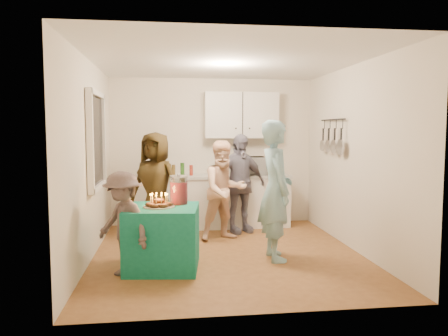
{
  "coord_description": "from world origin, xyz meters",
  "views": [
    {
      "loc": [
        -0.79,
        -5.81,
        1.69
      ],
      "look_at": [
        0.0,
        0.35,
        1.15
      ],
      "focal_mm": 35.0,
      "sensor_mm": 36.0,
      "label": 1
    }
  ],
  "objects": [
    {
      "name": "right_wall",
      "position": [
        1.8,
        0.0,
        1.3
      ],
      "size": [
        4.0,
        4.0,
        0.0
      ],
      "primitive_type": "plane",
      "color": "silver",
      "rests_on": "floor"
    },
    {
      "name": "ceiling",
      "position": [
        0.0,
        0.0,
        2.6
      ],
      "size": [
        4.0,
        4.0,
        0.0
      ],
      "primitive_type": "plane",
      "color": "white",
      "rests_on": "floor"
    },
    {
      "name": "window_night",
      "position": [
        -1.77,
        0.3,
        1.55
      ],
      "size": [
        0.04,
        1.0,
        1.2
      ],
      "primitive_type": "cube",
      "color": "black",
      "rests_on": "left_wall"
    },
    {
      "name": "donut_cake",
      "position": [
        -0.91,
        -0.54,
        0.85
      ],
      "size": [
        0.38,
        0.38,
        0.18
      ],
      "primitive_type": null,
      "color": "#381C0C",
      "rests_on": "party_table"
    },
    {
      "name": "floor",
      "position": [
        0.0,
        0.0,
        0.0
      ],
      "size": [
        4.0,
        4.0,
        0.0
      ],
      "primitive_type": "plane",
      "color": "brown",
      "rests_on": "ground"
    },
    {
      "name": "woman_back_center",
      "position": [
        0.06,
        0.79,
        0.77
      ],
      "size": [
        0.89,
        0.78,
        1.53
      ],
      "primitive_type": "imported",
      "rotation": [
        0.0,
        0.0,
        0.32
      ],
      "color": "#FFA985",
      "rests_on": "floor"
    },
    {
      "name": "countertop",
      "position": [
        0.2,
        1.7,
        0.89
      ],
      "size": [
        2.24,
        0.62,
        0.05
      ],
      "primitive_type": "cube",
      "color": "beige",
      "rests_on": "counter"
    },
    {
      "name": "woman_back_left",
      "position": [
        -0.99,
        1.03,
        0.83
      ],
      "size": [
        0.97,
        0.86,
        1.66
      ],
      "primitive_type": "imported",
      "rotation": [
        0.0,
        0.0,
        -0.52
      ],
      "color": "brown",
      "rests_on": "floor"
    },
    {
      "name": "pot_rack",
      "position": [
        1.72,
        0.7,
        1.6
      ],
      "size": [
        0.12,
        1.0,
        0.6
      ],
      "primitive_type": "cube",
      "color": "black",
      "rests_on": "right_wall"
    },
    {
      "name": "punch_jar",
      "position": [
        -0.66,
        -0.34,
        0.93
      ],
      "size": [
        0.22,
        0.22,
        0.34
      ],
      "primitive_type": "cylinder",
      "color": "#B50E20",
      "rests_on": "party_table"
    },
    {
      "name": "woman_back_right",
      "position": [
        0.36,
        1.22,
        0.81
      ],
      "size": [
        1.03,
        0.7,
        1.63
      ],
      "primitive_type": "imported",
      "rotation": [
        0.0,
        0.0,
        0.35
      ],
      "color": "black",
      "rests_on": "floor"
    },
    {
      "name": "counter",
      "position": [
        0.2,
        1.7,
        0.43
      ],
      "size": [
        2.2,
        0.58,
        0.86
      ],
      "primitive_type": "cube",
      "color": "white",
      "rests_on": "floor"
    },
    {
      "name": "left_wall",
      "position": [
        -1.8,
        0.0,
        1.3
      ],
      "size": [
        4.0,
        4.0,
        0.0
      ],
      "primitive_type": "plane",
      "color": "silver",
      "rests_on": "floor"
    },
    {
      "name": "upper_cabinet",
      "position": [
        0.5,
        1.85,
        1.95
      ],
      "size": [
        1.3,
        0.3,
        0.8
      ],
      "primitive_type": "cube",
      "color": "white",
      "rests_on": "back_wall"
    },
    {
      "name": "child_near_left",
      "position": [
        -1.31,
        -0.75,
        0.61
      ],
      "size": [
        0.88,
        0.88,
        1.22
      ],
      "primitive_type": "imported",
      "rotation": [
        0.0,
        0.0,
        -0.79
      ],
      "color": "#514141",
      "rests_on": "floor"
    },
    {
      "name": "back_wall",
      "position": [
        0.0,
        2.0,
        1.3
      ],
      "size": [
        3.6,
        3.6,
        0.0
      ],
      "primitive_type": "plane",
      "color": "silver",
      "rests_on": "floor"
    },
    {
      "name": "microwave",
      "position": [
        0.62,
        1.7,
        1.07
      ],
      "size": [
        0.58,
        0.41,
        0.31
      ],
      "primitive_type": "imported",
      "rotation": [
        0.0,
        0.0,
        0.05
      ],
      "color": "white",
      "rests_on": "countertop"
    },
    {
      "name": "party_table",
      "position": [
        -0.87,
        -0.52,
        0.38
      ],
      "size": [
        0.95,
        0.95,
        0.76
      ],
      "primitive_type": "cube",
      "rotation": [
        0.0,
        0.0,
        -0.12
      ],
      "color": "#117258",
      "rests_on": "floor"
    },
    {
      "name": "man_birthday",
      "position": [
        0.59,
        -0.31,
        0.91
      ],
      "size": [
        0.46,
        0.68,
        1.82
      ],
      "primitive_type": "imported",
      "rotation": [
        0.0,
        0.0,
        1.61
      ],
      "color": "#8CBDCD",
      "rests_on": "floor"
    }
  ]
}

